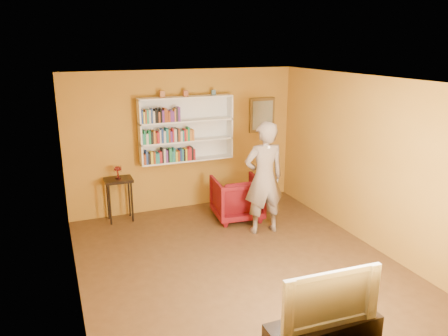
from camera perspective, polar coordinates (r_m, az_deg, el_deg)
The scene contains 15 objects.
room_shell at distance 6.32m, azimuth 1.55°, elevation -3.93°, with size 5.30×5.80×2.88m.
bookshelf at distance 8.36m, azimuth -5.05°, elevation 5.11°, with size 1.80×0.29×1.23m.
books_row_lower at distance 8.26m, azimuth -7.17°, elevation 1.61°, with size 0.99×0.19×0.27m.
books_row_middle at distance 8.18m, azimuth -7.34°, elevation 4.18°, with size 0.97×0.19×0.27m.
books_row_upper at distance 8.07m, azimuth -8.28°, elevation 6.77°, with size 0.71×0.19×0.27m.
ornament_left at distance 8.08m, azimuth -8.09°, elevation 9.52°, with size 0.09×0.09×0.12m, color #9B5A2C.
ornament_centre at distance 8.20m, azimuth -5.05°, elevation 9.69°, with size 0.08×0.08×0.11m, color brown.
ornament_right at distance 8.37m, azimuth -1.41°, elevation 9.84°, with size 0.07×0.07×0.10m, color #486878.
framed_painting at distance 8.99m, azimuth 5.00°, elevation 6.90°, with size 0.55×0.05×0.70m.
console_table at distance 8.16m, azimuth -13.58°, elevation -2.29°, with size 0.49×0.38×0.81m.
ruby_lustre at distance 8.07m, azimuth -13.72°, elevation -0.23°, with size 0.14×0.14×0.23m.
armchair at distance 8.12m, azimuth 1.71°, elevation -3.93°, with size 0.85×0.87×0.79m, color #4F050F.
person at distance 7.40m, azimuth 5.25°, elevation -1.33°, with size 0.71×0.47×1.94m, color #746355.
game_remote at distance 6.90m, azimuth 5.60°, elevation 2.83°, with size 0.04×0.15×0.04m, color white.
television at distance 4.68m, azimuth 13.16°, elevation -15.75°, with size 1.07×0.14×0.62m, color black.
Camera 1 is at (-2.38, -5.44, 3.19)m, focal length 35.00 mm.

